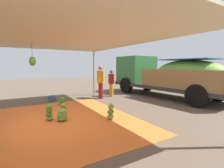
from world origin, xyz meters
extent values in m
plane|color=brown|center=(0.00, 3.00, 0.00)|extent=(40.00, 40.00, 0.00)
cube|color=orange|center=(0.00, 0.00, 0.01)|extent=(5.47, 5.31, 0.01)
cylinder|color=#9EA0A5|center=(-3.80, 3.30, 1.32)|extent=(0.10, 0.10, 2.64)
cube|color=beige|center=(0.00, 0.00, 2.67)|extent=(8.00, 7.00, 0.06)
cylinder|color=#4C422D|center=(-1.69, -0.22, 2.39)|extent=(0.01, 0.01, 0.49)
ellipsoid|color=#518428|center=(-1.69, -0.22, 1.95)|extent=(0.24, 0.24, 0.36)
ellipsoid|color=#60932D|center=(-2.05, 0.92, 0.08)|extent=(0.36, 0.36, 0.13)
ellipsoid|color=#518428|center=(-2.07, 0.91, 0.20)|extent=(0.33, 0.33, 0.13)
ellipsoid|color=#60932D|center=(-2.05, 0.93, 0.32)|extent=(0.32, 0.32, 0.13)
cylinder|color=olive|center=(-2.05, 0.92, 0.38)|extent=(0.04, 0.04, 0.12)
ellipsoid|color=#6B9E38|center=(-0.16, 0.06, 0.08)|extent=(0.32, 0.32, 0.15)
ellipsoid|color=#477523|center=(-0.16, 0.04, 0.22)|extent=(0.30, 0.30, 0.15)
ellipsoid|color=#518428|center=(-0.17, 0.06, 0.35)|extent=(0.28, 0.28, 0.15)
ellipsoid|color=#60932D|center=(-0.15, 0.06, 0.48)|extent=(0.19, 0.19, 0.15)
cylinder|color=olive|center=(-0.16, 0.05, 0.54)|extent=(0.04, 0.04, 0.12)
ellipsoid|color=#6B9E38|center=(0.76, 1.81, 0.10)|extent=(0.30, 0.30, 0.18)
ellipsoid|color=#518428|center=(0.77, 1.81, 0.27)|extent=(0.32, 0.32, 0.18)
ellipsoid|color=#6B9E38|center=(0.78, 1.82, 0.44)|extent=(0.27, 0.27, 0.18)
cylinder|color=olive|center=(0.76, 1.82, 0.50)|extent=(0.04, 0.04, 0.12)
ellipsoid|color=#6B9E38|center=(0.09, 0.40, 0.09)|extent=(0.43, 0.43, 0.17)
ellipsoid|color=#6B9E38|center=(0.09, 0.42, 0.15)|extent=(0.44, 0.44, 0.17)
ellipsoid|color=#75A83D|center=(0.11, 0.38, 0.22)|extent=(0.36, 0.36, 0.17)
ellipsoid|color=#6B9E38|center=(0.12, 0.41, 0.28)|extent=(0.39, 0.39, 0.17)
ellipsoid|color=#6B9E38|center=(0.13, 0.40, 0.34)|extent=(0.35, 0.35, 0.17)
cylinder|color=olive|center=(0.11, 0.40, 0.40)|extent=(0.04, 0.04, 0.12)
ellipsoid|color=#75A83D|center=(-0.75, 0.65, 0.09)|extent=(0.35, 0.35, 0.15)
ellipsoid|color=#60932D|center=(-0.75, 0.66, 0.20)|extent=(0.31, 0.31, 0.15)
ellipsoid|color=#75A83D|center=(-0.73, 0.66, 0.32)|extent=(0.29, 0.29, 0.15)
cylinder|color=olive|center=(-0.76, 0.64, 0.38)|extent=(0.04, 0.04, 0.12)
cube|color=#2D2D2D|center=(-1.19, 6.64, 0.60)|extent=(7.02, 2.83, 0.20)
cube|color=#2D6B33|center=(-3.65, 6.43, 1.55)|extent=(2.09, 2.23, 1.70)
cube|color=#232D38|center=(-4.61, 6.35, 1.89)|extent=(0.18, 1.79, 0.75)
cube|color=olive|center=(0.20, 5.68, 1.15)|extent=(4.24, 0.45, 0.90)
cube|color=olive|center=(0.01, 7.84, 1.15)|extent=(4.24, 0.45, 0.90)
ellipsoid|color=#75A83D|center=(0.11, 6.76, 1.39)|extent=(3.88, 2.21, 1.37)
cube|color=#19569E|center=(0.11, 6.76, 2.09)|extent=(2.69, 1.92, 0.04)
cylinder|color=black|center=(-3.42, 5.42, 0.50)|extent=(1.02, 0.37, 1.00)
cylinder|color=black|center=(-3.60, 7.46, 0.50)|extent=(1.02, 0.37, 1.00)
cylinder|color=black|center=(1.22, 5.82, 0.50)|extent=(1.02, 0.37, 1.00)
cylinder|color=black|center=(1.04, 7.87, 0.50)|extent=(1.02, 0.37, 1.00)
cylinder|color=maroon|center=(-2.74, 3.17, 0.43)|extent=(0.16, 0.16, 0.87)
cylinder|color=maroon|center=(-2.54, 3.17, 0.43)|extent=(0.16, 0.16, 0.87)
cylinder|color=orange|center=(-2.64, 3.17, 1.20)|extent=(0.40, 0.40, 0.65)
cylinder|color=orange|center=(-2.90, 3.17, 1.23)|extent=(0.13, 0.13, 0.58)
cylinder|color=orange|center=(-2.38, 3.17, 1.23)|extent=(0.13, 0.13, 0.58)
sphere|color=#936B4C|center=(-2.64, 3.17, 1.66)|extent=(0.24, 0.24, 0.24)
cylinder|color=orange|center=(-2.97, 3.98, 0.38)|extent=(0.14, 0.14, 0.75)
cylinder|color=orange|center=(-2.80, 3.98, 0.38)|extent=(0.14, 0.14, 0.75)
cylinder|color=maroon|center=(-2.89, 3.98, 1.04)|extent=(0.35, 0.35, 0.56)
cylinder|color=maroon|center=(-3.11, 3.98, 1.07)|extent=(0.11, 0.11, 0.50)
cylinder|color=maroon|center=(-2.66, 3.98, 1.07)|extent=(0.11, 0.11, 0.50)
sphere|color=brown|center=(-2.89, 3.98, 1.44)|extent=(0.20, 0.20, 0.20)
cube|color=#335B8E|center=(-3.35, 0.73, 0.13)|extent=(0.50, 0.43, 0.25)
camera|label=1|loc=(5.34, -0.84, 1.77)|focal=26.44mm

